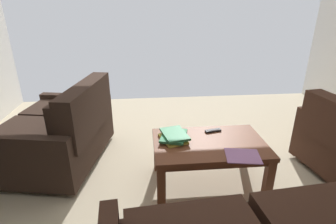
# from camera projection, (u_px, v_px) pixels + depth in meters

# --- Properties ---
(ground_plane) EXTENTS (5.35, 4.88, 0.01)m
(ground_plane) POSITION_uv_depth(u_px,v_px,m) (193.00, 176.00, 2.67)
(ground_plane) COLOR beige
(loveseat_near) EXTENTS (1.09, 1.36, 0.89)m
(loveseat_near) POSITION_uv_depth(u_px,v_px,m) (62.00, 131.00, 2.79)
(loveseat_near) COLOR black
(loveseat_near) RESTS_ON ground
(coffee_table) EXTENTS (1.02, 0.66, 0.46)m
(coffee_table) POSITION_uv_depth(u_px,v_px,m) (209.00, 149.00, 2.41)
(coffee_table) COLOR brown
(coffee_table) RESTS_ON ground
(book_stack) EXTENTS (0.29, 0.35, 0.06)m
(book_stack) POSITION_uv_depth(u_px,v_px,m) (174.00, 136.00, 2.43)
(book_stack) COLOR #E0CC4C
(book_stack) RESTS_ON coffee_table
(tv_remote) EXTENTS (0.17, 0.08, 0.02)m
(tv_remote) POSITION_uv_depth(u_px,v_px,m) (213.00, 131.00, 2.58)
(tv_remote) COLOR black
(tv_remote) RESTS_ON coffee_table
(loose_magazine) EXTENTS (0.31, 0.28, 0.01)m
(loose_magazine) POSITION_uv_depth(u_px,v_px,m) (243.00, 156.00, 2.16)
(loose_magazine) COLOR #996699
(loose_magazine) RESTS_ON coffee_table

